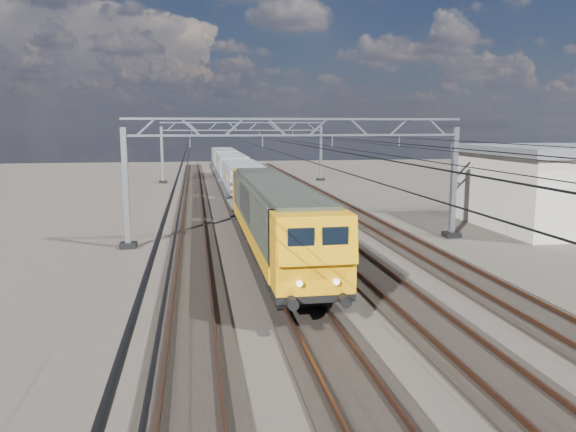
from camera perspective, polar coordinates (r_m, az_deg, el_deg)
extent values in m
plane|color=black|center=(28.74, 2.41, -4.28)|extent=(160.00, 160.00, 0.00)
cube|color=black|center=(28.14, -9.68, -4.57)|extent=(2.60, 140.00, 0.12)
cube|color=#553322|center=(28.11, -11.16, -4.29)|extent=(0.08, 140.00, 0.16)
cube|color=#553322|center=(28.10, -8.21, -4.22)|extent=(0.08, 140.00, 0.16)
cube|color=black|center=(28.39, -1.56, -4.32)|extent=(2.60, 140.00, 0.12)
cube|color=#553322|center=(28.26, -3.01, -4.06)|extent=(0.08, 140.00, 0.16)
cube|color=#553322|center=(28.46, -0.12, -3.96)|extent=(0.08, 140.00, 0.16)
cube|color=black|center=(29.19, 6.26, -4.00)|extent=(2.60, 140.00, 0.12)
cube|color=#553322|center=(28.97, 4.89, -3.75)|extent=(0.08, 140.00, 0.16)
cube|color=#553322|center=(29.35, 7.62, -3.63)|extent=(0.08, 140.00, 0.16)
cube|color=black|center=(30.50, 13.53, -3.63)|extent=(2.60, 140.00, 0.12)
cube|color=#553322|center=(30.19, 12.28, -3.40)|extent=(0.08, 140.00, 0.16)
cube|color=#553322|center=(30.75, 14.78, -3.27)|extent=(0.08, 140.00, 0.16)
cube|color=gray|center=(31.75, -16.16, 2.69)|extent=(0.30, 0.30, 6.60)
cube|color=gray|center=(35.03, 16.47, 3.25)|extent=(0.30, 0.30, 6.60)
cube|color=black|center=(32.24, -15.91, -2.88)|extent=(0.90, 0.90, 0.30)
cube|color=black|center=(35.47, 16.24, -1.81)|extent=(0.90, 0.90, 0.30)
cube|color=gray|center=(31.88, 1.00, 9.83)|extent=(19.30, 0.18, 0.12)
cube|color=gray|center=(31.88, 0.99, 8.21)|extent=(19.30, 0.18, 0.12)
cube|color=gray|center=(31.45, -14.25, 8.74)|extent=(1.03, 0.10, 0.94)
cube|color=gray|center=(31.35, -9.87, 8.88)|extent=(1.03, 0.10, 0.94)
cube|color=gray|center=(31.43, -5.49, 8.98)|extent=(1.03, 0.10, 0.94)
cube|color=gray|center=(31.68, -1.14, 9.02)|extent=(1.03, 0.10, 0.94)
cube|color=gray|center=(32.11, 3.11, 9.01)|extent=(1.03, 0.10, 0.94)
cube|color=gray|center=(32.71, 7.22, 8.95)|extent=(1.03, 0.10, 0.94)
cube|color=gray|center=(33.46, 11.17, 8.86)|extent=(1.03, 0.10, 0.94)
cube|color=gray|center=(34.37, 14.92, 8.73)|extent=(1.03, 0.10, 0.94)
cube|color=gray|center=(31.36, -9.95, 7.47)|extent=(0.06, 0.06, 0.65)
cube|color=gray|center=(31.59, -2.61, 7.60)|extent=(0.06, 0.06, 0.65)
cube|color=gray|center=(32.31, 4.51, 7.62)|extent=(0.06, 0.06, 0.65)
cube|color=gray|center=(33.50, 11.23, 7.53)|extent=(0.06, 0.06, 0.65)
cube|color=gray|center=(67.54, -12.67, 6.07)|extent=(0.30, 0.30, 6.60)
cube|color=gray|center=(69.14, 3.34, 6.34)|extent=(0.30, 0.30, 6.60)
cube|color=black|center=(67.77, -12.58, 3.41)|extent=(0.90, 0.90, 0.30)
cube|color=black|center=(69.37, 3.32, 3.74)|extent=(0.90, 0.90, 0.30)
cube|color=gray|center=(67.60, -4.61, 9.44)|extent=(19.30, 0.18, 0.12)
cube|color=gray|center=(67.60, -4.60, 8.68)|extent=(19.30, 0.18, 0.12)
cube|color=gray|center=(67.40, -11.75, 8.90)|extent=(1.03, 0.10, 0.94)
cube|color=gray|center=(67.35, -9.71, 8.96)|extent=(1.03, 0.10, 0.94)
cube|color=gray|center=(67.38, -7.66, 9.01)|extent=(1.03, 0.10, 0.94)
cube|color=gray|center=(67.50, -5.62, 9.04)|extent=(1.03, 0.10, 0.94)
cube|color=gray|center=(67.71, -3.59, 9.07)|extent=(1.03, 0.10, 0.94)
cube|color=gray|center=(67.99, -1.58, 9.09)|extent=(1.03, 0.10, 0.94)
cube|color=gray|center=(68.36, 0.42, 9.09)|extent=(1.03, 0.10, 0.94)
cube|color=gray|center=(68.81, 2.39, 9.08)|extent=(1.03, 0.10, 0.94)
cube|color=gray|center=(67.35, -9.74, 8.30)|extent=(0.06, 0.06, 0.65)
cube|color=gray|center=(67.46, -6.31, 8.38)|extent=(0.06, 0.06, 0.65)
cube|color=gray|center=(67.80, -2.90, 8.42)|extent=(0.06, 0.06, 0.65)
cube|color=gray|center=(68.37, 0.47, 8.44)|extent=(0.06, 0.06, 0.65)
cylinder|color=black|center=(35.37, -9.89, 7.12)|extent=(0.03, 140.00, 0.03)
cylinder|color=black|center=(35.36, -9.91, 7.93)|extent=(0.03, 140.00, 0.03)
cylinder|color=black|center=(35.57, -3.38, 7.25)|extent=(0.03, 140.00, 0.03)
cylinder|color=black|center=(35.56, -3.39, 8.05)|extent=(0.03, 140.00, 0.03)
cylinder|color=black|center=(36.21, 2.97, 7.28)|extent=(0.03, 140.00, 0.03)
cylinder|color=black|center=(36.20, 2.98, 8.07)|extent=(0.03, 140.00, 0.03)
cylinder|color=black|center=(37.28, 9.04, 7.24)|extent=(0.03, 140.00, 0.03)
cylinder|color=black|center=(37.26, 9.06, 8.00)|extent=(0.03, 140.00, 0.03)
cube|color=black|center=(21.71, 0.92, -6.68)|extent=(2.20, 3.60, 0.60)
cube|color=black|center=(34.27, -2.99, -0.81)|extent=(2.20, 3.60, 0.60)
cube|color=black|center=(27.86, -1.48, -2.33)|extent=(2.65, 20.00, 0.25)
cube|color=black|center=(27.94, -1.48, -3.09)|extent=(2.20, 4.50, 0.75)
cube|color=#272D26|center=(27.61, -1.49, 0.56)|extent=(2.65, 17.00, 2.60)
cube|color=#EE9F0C|center=(27.63, -4.25, -1.56)|extent=(0.04, 17.00, 0.60)
cube|color=#EE9F0C|center=(27.99, 1.24, -1.39)|extent=(0.04, 17.00, 0.60)
cube|color=black|center=(28.40, -4.48, 1.49)|extent=(0.05, 5.00, 1.40)
cube|color=black|center=(28.76, 0.90, 1.61)|extent=(0.05, 5.00, 1.40)
cube|color=#272D26|center=(27.44, -1.50, 3.39)|extent=(2.25, 18.00, 0.15)
cube|color=#EE9F0C|center=(18.79, 2.37, -3.53)|extent=(2.65, 1.80, 2.60)
cube|color=#EE9F0C|center=(17.78, 3.00, -2.62)|extent=(2.60, 0.46, 1.52)
cube|color=black|center=(17.55, 1.32, -2.43)|extent=(0.85, 0.08, 0.75)
cube|color=black|center=(17.79, 4.81, -2.30)|extent=(0.85, 0.08, 0.75)
cylinder|color=black|center=(17.87, 0.43, -8.85)|extent=(0.36, 0.50, 0.36)
cylinder|color=black|center=(18.22, 5.76, -8.53)|extent=(0.36, 0.50, 0.36)
cylinder|color=white|center=(17.83, 1.18, -6.88)|extent=(0.20, 0.08, 0.20)
cylinder|color=white|center=(18.08, 4.94, -6.68)|extent=(0.20, 0.08, 0.20)
cube|color=#EE9F0C|center=(36.57, -3.47, 2.66)|extent=(2.65, 1.80, 2.60)
cube|color=#EE9F0C|center=(37.46, -3.63, 3.58)|extent=(2.60, 0.46, 1.52)
cube|color=black|center=(37.50, -4.49, 3.73)|extent=(0.85, 0.08, 0.75)
cube|color=black|center=(37.61, -2.81, 3.76)|extent=(0.85, 0.08, 0.75)
cylinder|color=black|center=(37.86, -4.92, 0.73)|extent=(0.36, 0.50, 0.36)
cylinder|color=black|center=(38.03, -2.37, 0.79)|extent=(0.36, 0.50, 0.36)
cylinder|color=white|center=(37.70, -4.54, 1.62)|extent=(0.20, 0.08, 0.20)
cylinder|color=white|center=(37.82, -2.73, 1.66)|extent=(0.20, 0.08, 0.20)
cube|color=black|center=(40.85, -4.05, 0.75)|extent=(2.20, 2.60, 0.55)
cube|color=black|center=(49.74, -5.04, 2.24)|extent=(2.20, 2.60, 0.55)
cube|color=black|center=(45.25, -4.60, 2.02)|extent=(2.40, 13.00, 0.20)
cube|color=gray|center=(45.07, -4.63, 4.19)|extent=(2.80, 12.00, 1.80)
cube|color=#404346|center=(45.12, -5.81, 2.58)|extent=(1.48, 12.00, 1.36)
cube|color=#404346|center=(45.28, -3.41, 2.64)|extent=(1.48, 12.00, 1.36)
cube|color=#EE9F0C|center=(41.98, -6.21, 3.94)|extent=(0.04, 1.20, 0.50)
cube|color=black|center=(54.90, -5.46, 2.88)|extent=(2.20, 2.60, 0.55)
cube|color=black|center=(63.83, -6.03, 3.75)|extent=(2.20, 2.60, 0.55)
cube|color=black|center=(59.33, -5.77, 3.69)|extent=(2.40, 13.00, 0.20)
cube|color=gray|center=(59.19, -5.80, 5.35)|extent=(2.80, 12.00, 1.80)
cube|color=#404346|center=(59.23, -6.70, 4.13)|extent=(1.48, 12.00, 1.36)
cube|color=#404346|center=(59.35, -4.86, 4.17)|extent=(1.48, 12.00, 1.36)
cube|color=#EE9F0C|center=(56.12, -7.05, 5.23)|extent=(0.04, 1.20, 0.50)
cube|color=black|center=(69.00, -6.30, 4.15)|extent=(2.20, 2.60, 0.55)
cube|color=black|center=(77.96, -6.67, 4.71)|extent=(2.20, 2.60, 0.55)
cube|color=black|center=(73.45, -6.50, 4.72)|extent=(2.40, 13.00, 0.20)
cube|color=gray|center=(73.34, -6.52, 6.06)|extent=(2.80, 12.00, 1.80)
cube|color=#404346|center=(73.38, -7.25, 5.07)|extent=(1.48, 12.00, 1.36)
cube|color=#404346|center=(73.47, -5.76, 5.11)|extent=(1.48, 12.00, 1.36)
cube|color=#EE9F0C|center=(70.28, -7.56, 5.99)|extent=(0.04, 1.20, 0.50)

